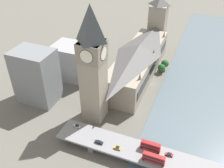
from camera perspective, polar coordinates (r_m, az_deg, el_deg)
The scene contains 16 objects.
ground_plane at distance 195.30m, azimuth 9.45°, elevation -0.09°, with size 600.00×600.00×0.00m, color #605E56.
river_water at distance 192.97m, azimuth 18.82°, elevation -2.12°, with size 53.09×360.00×0.30m, color slate.
parliament_hall at distance 197.74m, azimuth 6.10°, elevation 5.30°, with size 24.93×94.41×27.21m.
clock_tower at distance 141.80m, azimuth -4.44°, elevation 4.41°, with size 14.14×14.14×73.25m.
victoria_tower at distance 245.73m, azimuth 10.38°, elevation 13.61°, with size 15.55×15.55×51.62m.
road_bridge at distance 136.33m, azimuth 15.75°, elevation -17.52°, with size 138.18×15.26×6.02m.
double_decker_bus_mid at distance 131.37m, azimuth 9.52°, elevation -16.35°, with size 11.53×2.47×4.82m.
double_decker_bus_rear at distance 136.14m, azimuth 8.80°, elevation -13.81°, with size 10.61×2.63×5.01m.
car_northbound_lead at distance 149.23m, azimuth -8.03°, elevation -9.49°, with size 4.07×1.84×1.34m.
car_northbound_tail at distance 139.35m, azimuth -3.01°, elevation -13.13°, with size 4.69×1.83×1.37m.
car_southbound_lead at distance 136.94m, azimuth 12.96°, elevation -15.42°, with size 3.92×1.83×1.34m.
car_southbound_mid at distance 136.60m, azimuth 1.24°, elevation -14.37°, with size 3.80×1.91×1.31m.
city_block_west at distance 198.04m, azimuth -8.86°, elevation 5.10°, with size 30.07×22.52×26.92m.
city_block_center at distance 175.34m, azimuth -16.94°, elevation 1.71°, with size 26.57×19.70×37.53m.
tree_embankment_near at distance 213.17m, azimuth 12.02°, elevation 4.59°, with size 6.29×6.29×8.85m.
tree_embankment_mid at distance 208.40m, azimuth 11.24°, elevation 3.66°, with size 6.25×6.25×7.90m.
Camera 1 is at (-29.71, 158.79, 109.76)m, focal length 40.00 mm.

